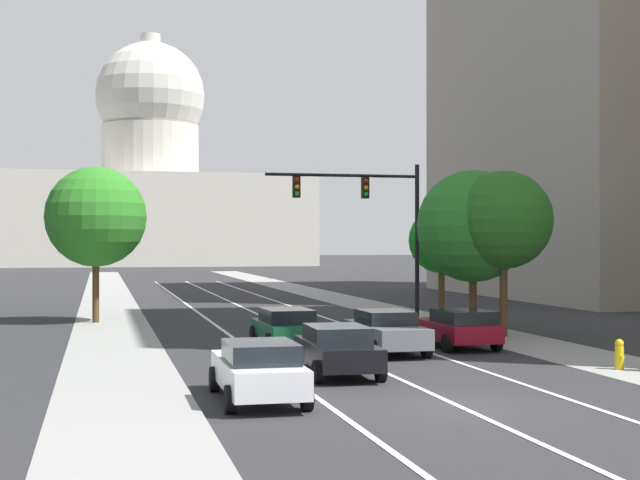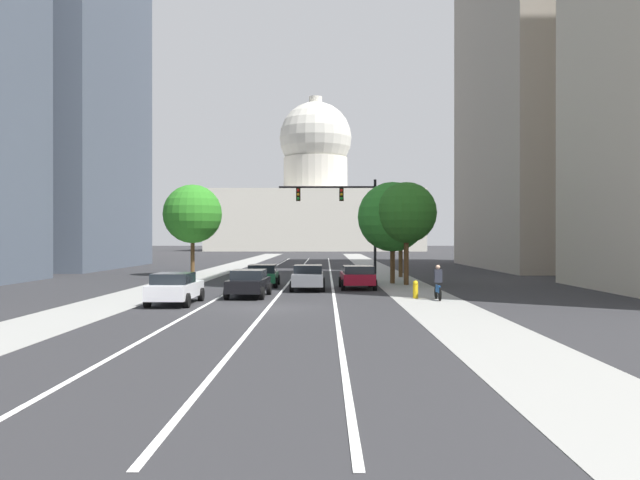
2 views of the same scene
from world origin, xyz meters
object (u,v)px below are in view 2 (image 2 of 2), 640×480
(car_green, at_px, (263,275))
(street_tree_near_left, at_px, (193,214))
(car_white, at_px, (175,288))
(car_black, at_px, (249,283))
(cyclist, at_px, (438,283))
(street_tree_near_right, at_px, (406,213))
(street_tree_mid_right, at_px, (401,227))
(car_crimson, at_px, (357,276))
(fire_hydrant, at_px, (415,289))
(traffic_signal_mast, at_px, (346,209))
(capitol_building, at_px, (315,199))
(street_tree_far_right, at_px, (393,217))
(car_gray, at_px, (308,277))

(car_green, xyz_separation_m, street_tree_near_left, (-6.78, 11.77, 4.24))
(car_white, bearing_deg, street_tree_near_left, 9.91)
(car_black, distance_m, cyclist, 9.57)
(street_tree_near_right, bearing_deg, street_tree_mid_right, 85.97)
(car_crimson, relative_size, fire_hydrant, 4.60)
(traffic_signal_mast, bearing_deg, street_tree_near_left, 159.90)
(capitol_building, xyz_separation_m, car_crimson, (4.39, -123.55, -11.95))
(cyclist, bearing_deg, traffic_signal_mast, 12.79)
(car_black, relative_size, car_crimson, 1.06)
(street_tree_near_right, relative_size, street_tree_mid_right, 1.21)
(traffic_signal_mast, bearing_deg, capitol_building, 92.01)
(car_white, xyz_separation_m, street_tree_mid_right, (12.69, 21.33, 3.10))
(street_tree_far_right, bearing_deg, car_white, -128.81)
(car_black, xyz_separation_m, street_tree_near_right, (9.17, 8.93, 3.92))
(fire_hydrant, bearing_deg, street_tree_near_right, 85.76)
(car_gray, distance_m, street_tree_far_right, 8.65)
(car_black, relative_size, street_tree_mid_right, 0.81)
(car_black, relative_size, street_tree_far_right, 0.66)
(fire_hydrant, height_order, street_tree_far_right, street_tree_far_right)
(car_white, height_order, street_tree_mid_right, street_tree_mid_right)
(street_tree_mid_right, bearing_deg, street_tree_far_right, -100.61)
(car_black, bearing_deg, car_gray, -29.94)
(car_green, height_order, street_tree_near_left, street_tree_near_left)
(car_crimson, height_order, cyclist, cyclist)
(traffic_signal_mast, bearing_deg, street_tree_mid_right, 31.33)
(car_gray, relative_size, street_tree_far_right, 0.69)
(street_tree_near_right, bearing_deg, cyclist, -88.51)
(cyclist, bearing_deg, street_tree_near_right, 0.73)
(car_white, relative_size, cyclist, 2.69)
(car_crimson, distance_m, traffic_signal_mast, 10.40)
(car_green, height_order, street_tree_near_right, street_tree_near_right)
(capitol_building, distance_m, car_gray, 124.92)
(capitol_building, distance_m, street_tree_near_left, 110.26)
(car_green, height_order, street_tree_far_right, street_tree_far_right)
(car_green, distance_m, car_black, 7.60)
(car_gray, height_order, fire_hydrant, car_gray)
(street_tree_far_right, bearing_deg, car_gray, -134.65)
(street_tree_far_right, bearing_deg, car_crimson, -118.34)
(car_crimson, relative_size, street_tree_mid_right, 0.76)
(car_green, xyz_separation_m, car_black, (-0.00, -7.60, 0.01))
(cyclist, bearing_deg, car_green, 45.04)
(car_gray, height_order, street_tree_mid_right, street_tree_mid_right)
(car_black, bearing_deg, street_tree_near_right, -43.86)
(cyclist, distance_m, street_tree_near_left, 26.81)
(car_crimson, bearing_deg, capitol_building, 0.29)
(car_green, xyz_separation_m, car_crimson, (5.84, -2.10, 0.02))
(street_tree_near_left, bearing_deg, fire_hydrant, -52.99)
(car_gray, xyz_separation_m, fire_hydrant, (5.52, -5.54, -0.30))
(street_tree_near_right, distance_m, street_tree_far_right, 1.55)
(car_green, bearing_deg, car_white, 164.28)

